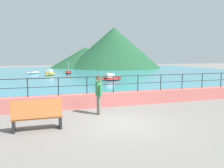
{
  "coord_description": "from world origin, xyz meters",
  "views": [
    {
      "loc": [
        -3.16,
        -8.22,
        2.62
      ],
      "look_at": [
        0.8,
        3.7,
        1.1
      ],
      "focal_mm": 37.07,
      "sensor_mm": 36.0,
      "label": 1
    }
  ],
  "objects_px": {
    "person_walking": "(99,93)",
    "boat_1": "(69,72)",
    "bench_main": "(37,115)",
    "boat_2": "(34,72)",
    "boat_3": "(111,78)",
    "boat_0": "(50,73)"
  },
  "relations": [
    {
      "from": "person_walking",
      "to": "boat_1",
      "type": "bearing_deg",
      "value": 85.38
    },
    {
      "from": "bench_main",
      "to": "boat_2",
      "type": "xyz_separation_m",
      "value": [
        -0.27,
        27.35,
        -0.3
      ]
    },
    {
      "from": "bench_main",
      "to": "boat_3",
      "type": "height_order",
      "value": "bench_main"
    },
    {
      "from": "boat_0",
      "to": "boat_3",
      "type": "bearing_deg",
      "value": -58.22
    },
    {
      "from": "boat_0",
      "to": "boat_3",
      "type": "relative_size",
      "value": 1.02
    },
    {
      "from": "bench_main",
      "to": "boat_0",
      "type": "height_order",
      "value": "bench_main"
    },
    {
      "from": "person_walking",
      "to": "boat_2",
      "type": "bearing_deg",
      "value": 96.46
    },
    {
      "from": "boat_0",
      "to": "boat_2",
      "type": "bearing_deg",
      "value": 119.94
    },
    {
      "from": "person_walking",
      "to": "boat_0",
      "type": "relative_size",
      "value": 0.72
    },
    {
      "from": "boat_2",
      "to": "boat_3",
      "type": "height_order",
      "value": "boat_3"
    },
    {
      "from": "person_walking",
      "to": "boat_1",
      "type": "relative_size",
      "value": 0.73
    },
    {
      "from": "boat_1",
      "to": "person_walking",
      "type": "bearing_deg",
      "value": -94.62
    },
    {
      "from": "boat_1",
      "to": "boat_2",
      "type": "height_order",
      "value": "boat_1"
    },
    {
      "from": "boat_3",
      "to": "bench_main",
      "type": "bearing_deg",
      "value": -117.43
    },
    {
      "from": "person_walking",
      "to": "boat_1",
      "type": "height_order",
      "value": "boat_1"
    },
    {
      "from": "boat_1",
      "to": "bench_main",
      "type": "bearing_deg",
      "value": -100.18
    },
    {
      "from": "bench_main",
      "to": "person_walking",
      "type": "bearing_deg",
      "value": 30.05
    },
    {
      "from": "boat_0",
      "to": "person_walking",
      "type": "bearing_deg",
      "value": -87.92
    },
    {
      "from": "person_walking",
      "to": "boat_3",
      "type": "xyz_separation_m",
      "value": [
        4.87,
        12.97,
        -0.65
      ]
    },
    {
      "from": "bench_main",
      "to": "boat_1",
      "type": "distance_m",
      "value": 26.08
    },
    {
      "from": "boat_2",
      "to": "boat_3",
      "type": "distance_m",
      "value": 15.02
    },
    {
      "from": "person_walking",
      "to": "boat_2",
      "type": "xyz_separation_m",
      "value": [
        -2.92,
        25.81,
        -0.72
      ]
    }
  ]
}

